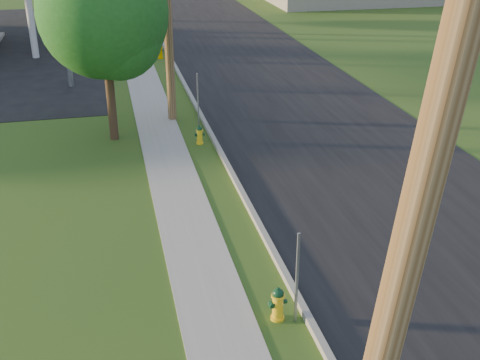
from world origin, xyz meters
name	(u,v)px	position (x,y,z in m)	size (l,w,h in m)	color
road	(372,181)	(4.50, 10.00, 0.01)	(8.00, 120.00, 0.02)	black
curb	(241,192)	(0.50, 10.00, 0.07)	(0.15, 120.00, 0.15)	gray
sidewalk	(180,200)	(-1.25, 10.00, 0.01)	(1.50, 120.00, 0.03)	gray
utility_pole_near	(406,254)	(-0.60, -1.00, 4.80)	(1.40, 0.32, 9.48)	brown
sign_post_near	(297,279)	(0.25, 4.20, 1.00)	(0.05, 0.04, 2.00)	gray
sign_post_mid	(198,100)	(0.25, 16.00, 1.00)	(0.05, 0.04, 2.00)	gray
sign_post_far	(162,35)	(0.25, 28.20, 1.00)	(0.05, 0.04, 2.00)	gray
tree_verge	(107,19)	(-2.75, 15.28, 4.14)	(4.24, 4.24, 6.43)	#3D2E1A
hydrant_near	(278,304)	(-0.07, 4.34, 0.36)	(0.39, 0.34, 0.74)	yellow
hydrant_mid	(200,135)	(-0.01, 14.19, 0.32)	(0.34, 0.30, 0.66)	yellow
hydrant_far	(160,51)	(0.00, 27.11, 0.40)	(0.42, 0.37, 0.81)	#E0A300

